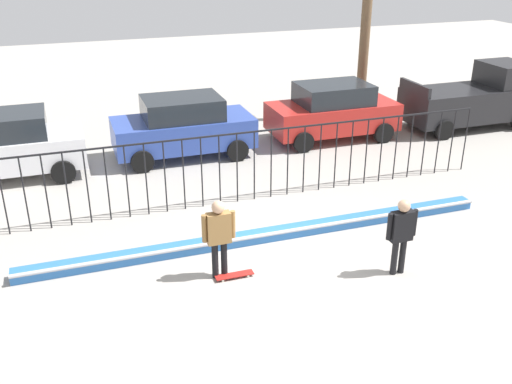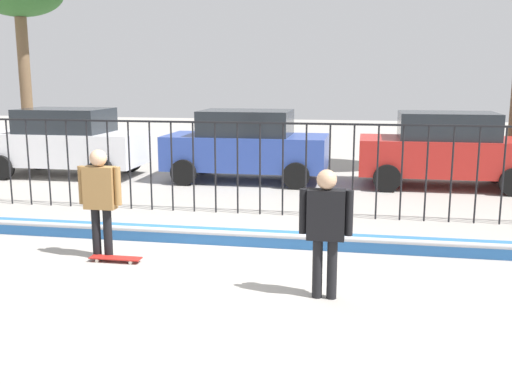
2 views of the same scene
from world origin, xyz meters
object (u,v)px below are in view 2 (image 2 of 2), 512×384
at_px(skateboard, 116,258).
at_px(parked_car_blue, 246,145).
at_px(skateboarder, 100,194).
at_px(camera_operator, 326,222).
at_px(parked_car_white, 67,142).
at_px(parked_car_red, 446,149).

distance_m(skateboard, parked_car_blue, 7.40).
relative_size(skateboarder, skateboard, 2.13).
bearing_deg(camera_operator, parked_car_blue, -15.98).
bearing_deg(skateboard, parked_car_white, 107.97).
bearing_deg(skateboarder, parked_car_white, 141.94).
xyz_separation_m(parked_car_blue, parked_car_red, (5.15, 0.05, 0.00)).
relative_size(skateboard, camera_operator, 0.48).
xyz_separation_m(skateboarder, parked_car_blue, (0.85, 7.18, -0.05)).
relative_size(skateboarder, parked_car_blue, 0.40).
xyz_separation_m(camera_operator, parked_car_red, (2.49, 8.29, -0.03)).
xyz_separation_m(skateboard, parked_car_white, (-4.56, 7.22, 0.91)).
bearing_deg(parked_car_red, parked_car_blue, -177.25).
height_order(parked_car_blue, parked_car_red, same).
bearing_deg(parked_car_white, camera_operator, -44.99).
height_order(skateboard, parked_car_blue, parked_car_blue).
xyz_separation_m(skateboarder, parked_car_red, (6.00, 7.23, -0.05)).
xyz_separation_m(parked_car_white, parked_car_blue, (5.14, 0.10, 0.00)).
bearing_deg(skateboard, skateboarder, 137.79).
xyz_separation_m(parked_car_white, parked_car_red, (10.29, 0.15, 0.00)).
height_order(skateboarder, skateboard, skateboarder).
distance_m(skateboarder, parked_car_red, 9.40).
relative_size(skateboard, parked_car_red, 0.19).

